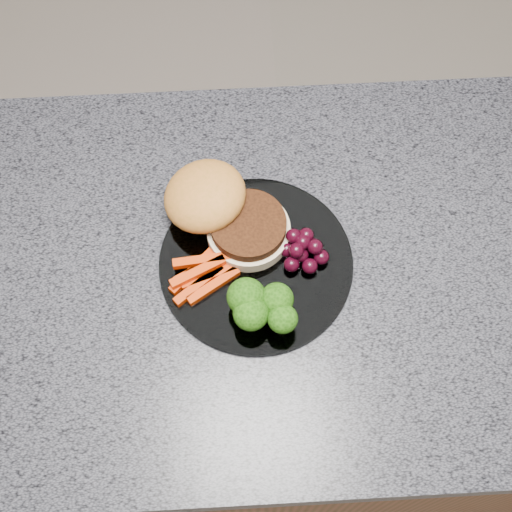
{
  "coord_description": "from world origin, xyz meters",
  "views": [
    {
      "loc": [
        -0.14,
        -0.38,
        1.77
      ],
      "look_at": [
        -0.12,
        0.01,
        0.93
      ],
      "focal_mm": 50.0,
      "sensor_mm": 36.0,
      "label": 1
    }
  ],
  "objects_px": {
    "plate": "(256,263)",
    "burger": "(220,209)",
    "island_cabinet": "(316,363)",
    "grape_bunch": "(303,249)"
  },
  "relations": [
    {
      "from": "plate",
      "to": "burger",
      "type": "height_order",
      "value": "burger"
    },
    {
      "from": "island_cabinet",
      "to": "burger",
      "type": "height_order",
      "value": "burger"
    },
    {
      "from": "burger",
      "to": "grape_bunch",
      "type": "relative_size",
      "value": 3.01
    },
    {
      "from": "island_cabinet",
      "to": "burger",
      "type": "bearing_deg",
      "value": 154.95
    },
    {
      "from": "burger",
      "to": "grape_bunch",
      "type": "height_order",
      "value": "burger"
    },
    {
      "from": "burger",
      "to": "plate",
      "type": "bearing_deg",
      "value": -37.61
    },
    {
      "from": "island_cabinet",
      "to": "grape_bunch",
      "type": "distance_m",
      "value": 0.5
    },
    {
      "from": "island_cabinet",
      "to": "burger",
      "type": "distance_m",
      "value": 0.53
    },
    {
      "from": "island_cabinet",
      "to": "burger",
      "type": "xyz_separation_m",
      "value": [
        -0.16,
        0.08,
        0.5
      ]
    },
    {
      "from": "island_cabinet",
      "to": "plate",
      "type": "distance_m",
      "value": 0.49
    }
  ]
}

